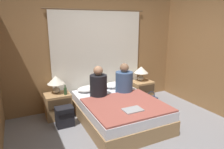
# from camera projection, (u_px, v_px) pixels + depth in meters

# --- Properties ---
(ground_plane) EXTENTS (16.00, 16.00, 0.00)m
(ground_plane) POSITION_uv_depth(u_px,v_px,m) (138.00, 139.00, 3.39)
(ground_plane) COLOR gray
(wall_back) EXTENTS (4.22, 0.06, 2.50)m
(wall_back) POSITION_uv_depth(u_px,v_px,m) (97.00, 52.00, 4.63)
(wall_back) COLOR olive
(wall_back) RESTS_ON ground_plane
(curtain_panel) EXTENTS (2.34, 0.02, 2.20)m
(curtain_panel) POSITION_uv_depth(u_px,v_px,m) (98.00, 59.00, 4.61)
(curtain_panel) COLOR silver
(curtain_panel) RESTS_ON ground_plane
(bed) EXTENTS (1.42, 1.90, 0.45)m
(bed) POSITION_uv_depth(u_px,v_px,m) (118.00, 111.00, 3.96)
(bed) COLOR #99754C
(bed) RESTS_ON ground_plane
(nightstand_left) EXTENTS (0.51, 0.41, 0.51)m
(nightstand_left) POSITION_uv_depth(u_px,v_px,m) (58.00, 106.00, 4.13)
(nightstand_left) COLOR #A87F51
(nightstand_left) RESTS_ON ground_plane
(nightstand_right) EXTENTS (0.51, 0.41, 0.51)m
(nightstand_right) POSITION_uv_depth(u_px,v_px,m) (142.00, 91.00, 5.01)
(nightstand_right) COLOR #A87F51
(nightstand_right) RESTS_ON ground_plane
(lamp_left) EXTENTS (0.35, 0.35, 0.37)m
(lamp_left) POSITION_uv_depth(u_px,v_px,m) (56.00, 81.00, 4.06)
(lamp_left) COLOR #B2A899
(lamp_left) RESTS_ON nightstand_left
(lamp_right) EXTENTS (0.35, 0.35, 0.37)m
(lamp_right) POSITION_uv_depth(u_px,v_px,m) (141.00, 71.00, 4.93)
(lamp_right) COLOR #B2A899
(lamp_right) RESTS_ON nightstand_right
(pillow_left) EXTENTS (0.59, 0.34, 0.12)m
(pillow_left) POSITION_uv_depth(u_px,v_px,m) (90.00, 88.00, 4.40)
(pillow_left) COLOR white
(pillow_left) RESTS_ON bed
(pillow_right) EXTENTS (0.59, 0.34, 0.12)m
(pillow_right) POSITION_uv_depth(u_px,v_px,m) (115.00, 85.00, 4.66)
(pillow_right) COLOR white
(pillow_right) RESTS_ON bed
(blanket_on_bed) EXTENTS (1.36, 1.25, 0.03)m
(blanket_on_bed) POSITION_uv_depth(u_px,v_px,m) (126.00, 105.00, 3.64)
(blanket_on_bed) COLOR #994C42
(blanket_on_bed) RESTS_ON bed
(person_left_in_bed) EXTENTS (0.35, 0.35, 0.64)m
(person_left_in_bed) POSITION_uv_depth(u_px,v_px,m) (98.00, 84.00, 4.04)
(person_left_in_bed) COLOR black
(person_left_in_bed) RESTS_ON bed
(person_right_in_bed) EXTENTS (0.37, 0.37, 0.64)m
(person_right_in_bed) POSITION_uv_depth(u_px,v_px,m) (124.00, 81.00, 4.29)
(person_right_in_bed) COLOR #38517A
(person_right_in_bed) RESTS_ON bed
(beer_bottle_on_left_stand) EXTENTS (0.06, 0.06, 0.20)m
(beer_bottle_on_left_stand) POSITION_uv_depth(u_px,v_px,m) (65.00, 91.00, 4.02)
(beer_bottle_on_left_stand) COLOR #2D4C28
(beer_bottle_on_left_stand) RESTS_ON nightstand_left
(laptop_on_bed) EXTENTS (0.33, 0.23, 0.02)m
(laptop_on_bed) POSITION_uv_depth(u_px,v_px,m) (133.00, 110.00, 3.38)
(laptop_on_bed) COLOR #9EA0A5
(laptop_on_bed) RESTS_ON blanket_on_bed
(backpack_on_floor) EXTENTS (0.33, 0.25, 0.39)m
(backpack_on_floor) POSITION_uv_depth(u_px,v_px,m) (65.00, 115.00, 3.77)
(backpack_on_floor) COLOR black
(backpack_on_floor) RESTS_ON ground_plane
(handbag_on_floor) EXTENTS (0.29, 0.18, 0.35)m
(handbag_on_floor) POSITION_uv_depth(u_px,v_px,m) (151.00, 101.00, 4.74)
(handbag_on_floor) COLOR #333D56
(handbag_on_floor) RESTS_ON ground_plane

